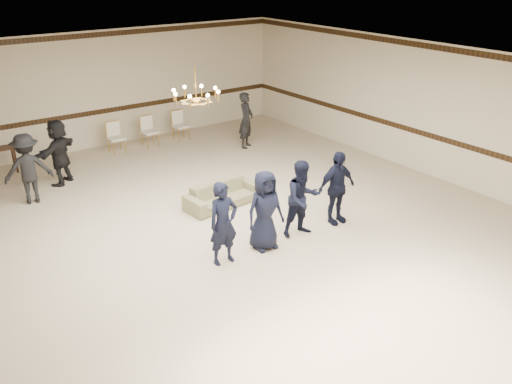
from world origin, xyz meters
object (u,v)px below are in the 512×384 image
(adult_left, at_px, (28,169))
(adult_mid, at_px, (59,152))
(settee, at_px, (223,194))
(chandelier, at_px, (195,84))
(boy_d, at_px, (337,188))
(boy_a, at_px, (223,224))
(banquet_chair_mid, at_px, (150,132))
(boy_c, at_px, (302,199))
(boy_b, at_px, (265,210))
(adult_right, at_px, (246,120))
(banquet_chair_left, at_px, (116,138))
(banquet_chair_right, at_px, (181,126))

(adult_left, xyz_separation_m, adult_mid, (0.90, 0.70, 0.00))
(settee, bearing_deg, chandelier, -152.28)
(boy_d, bearing_deg, boy_a, -176.78)
(adult_mid, height_order, banquet_chair_mid, adult_mid)
(chandelier, relative_size, adult_left, 0.60)
(boy_c, relative_size, boy_d, 1.00)
(boy_c, bearing_deg, adult_mid, 126.08)
(boy_b, bearing_deg, boy_c, 3.95)
(chandelier, xyz_separation_m, boy_b, (0.48, -1.48, -2.11))
(chandelier, height_order, boy_c, chandelier)
(adult_right, bearing_deg, boy_a, -164.51)
(banquet_chair_left, bearing_deg, boy_b, -87.89)
(banquet_chair_left, relative_size, banquet_chair_right, 1.00)
(adult_mid, relative_size, adult_right, 1.00)
(settee, bearing_deg, adult_right, 42.62)
(adult_mid, distance_m, banquet_chair_left, 2.36)
(boy_c, relative_size, adult_left, 0.97)
(boy_a, relative_size, banquet_chair_left, 1.78)
(banquet_chair_mid, height_order, banquet_chair_right, same)
(chandelier, relative_size, adult_mid, 0.60)
(banquet_chair_mid, bearing_deg, adult_left, -154.93)
(adult_right, distance_m, banquet_chair_mid, 2.77)
(boy_c, distance_m, banquet_chair_mid, 6.67)
(adult_right, height_order, banquet_chair_right, adult_right)
(boy_b, xyz_separation_m, adult_left, (-2.91, 4.67, 0.03))
(banquet_chair_right, bearing_deg, settee, -111.72)
(adult_right, bearing_deg, adult_left, 147.09)
(boy_b, relative_size, boy_d, 1.00)
(adult_left, distance_m, banquet_chair_right, 5.24)
(adult_left, distance_m, adult_mid, 1.14)
(boy_c, distance_m, banquet_chair_right, 6.75)
(chandelier, distance_m, banquet_chair_right, 6.22)
(boy_a, bearing_deg, adult_left, 115.47)
(adult_mid, bearing_deg, boy_a, 63.95)
(boy_b, xyz_separation_m, boy_c, (0.90, 0.00, 0.00))
(boy_d, bearing_deg, banquet_chair_left, 108.94)
(chandelier, bearing_deg, banquet_chair_left, 85.49)
(boy_a, relative_size, boy_b, 1.00)
(chandelier, relative_size, boy_a, 0.62)
(boy_d, height_order, banquet_chair_right, boy_d)
(chandelier, xyz_separation_m, adult_left, (-2.43, 3.19, -2.09))
(boy_a, bearing_deg, banquet_chair_right, 69.18)
(chandelier, bearing_deg, banquet_chair_mid, 74.79)
(boy_d, bearing_deg, settee, 127.47)
(adult_left, xyz_separation_m, adult_right, (6.00, 0.30, 0.00))
(banquet_chair_mid, xyz_separation_m, banquet_chair_right, (1.00, 0.00, 0.00))
(boy_c, distance_m, settee, 2.17)
(boy_a, distance_m, banquet_chair_mid, 6.92)
(chandelier, bearing_deg, adult_right, 44.34)
(banquet_chair_left, bearing_deg, boy_d, -72.82)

